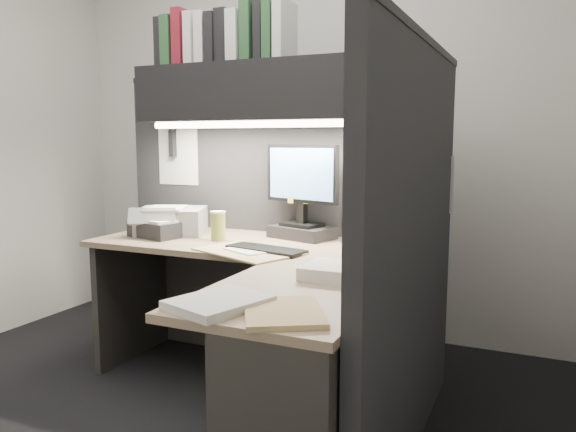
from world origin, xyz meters
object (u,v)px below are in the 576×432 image
Objects in this scene: keyboard at (266,250)px; notebook_stack at (161,228)px; telephone at (397,237)px; overhead_shelf at (275,92)px; coffee_cup at (218,227)px; desk at (263,341)px; monitor at (302,201)px; printer at (172,221)px.

keyboard is 1.40× the size of notebook_stack.
telephone is at bearing 10.51° from notebook_stack.
overhead_shelf is 10.85× the size of coffee_cup.
keyboard is (0.13, -0.38, -0.76)m from overhead_shelf.
desk is 3.42× the size of monitor.
keyboard is 2.77× the size of coffee_cup.
desk is at bearing -61.79° from monitor.
coffee_cup is (-0.23, -0.21, -0.70)m from overhead_shelf.
notebook_stack is at bearing -176.74° from coffee_cup.
monitor is 0.46m from coffee_cup.
desk is 4.77× the size of printer.
notebook_stack is at bearing 149.55° from desk.
telephone is 1.78× the size of coffee_cup.
desk is at bearing -30.45° from notebook_stack.
keyboard is at bearing -11.55° from notebook_stack.
monitor is at bearing 32.00° from coffee_cup.
overhead_shelf is 0.77m from coffee_cup.
monitor reaches higher than notebook_stack.
keyboard reaches higher than desk.
monitor is at bearing 101.48° from desk.
printer is (-0.71, 0.25, 0.06)m from keyboard.
printer is (-0.35, 0.08, -0.00)m from coffee_cup.
keyboard is at bearing -42.15° from printer.
monitor is at bearing 19.28° from notebook_stack.
overhead_shelf is at bearing 111.79° from desk.
overhead_shelf reaches higher than keyboard.
printer is at bearing 89.92° from notebook_stack.
keyboard is at bearing 114.39° from desk.
overhead_shelf reaches higher than coffee_cup.
coffee_cup is at bearing -138.06° from telephone.
telephone is (0.53, 0.38, 0.04)m from keyboard.
keyboard is 1.56× the size of telephone.
overhead_shelf reaches higher than printer.
keyboard is (-0.01, -0.40, -0.19)m from monitor.
printer is (-1.24, -0.13, 0.02)m from telephone.
telephone is 0.92m from coffee_cup.
coffee_cup is at bearing -137.29° from overhead_shelf.
monitor reaches higher than coffee_cup.
overhead_shelf is 6.09× the size of telephone.
telephone is at bearing 47.01° from keyboard.
printer is at bearing 167.22° from coffee_cup.
coffee_cup is 0.36m from printer.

